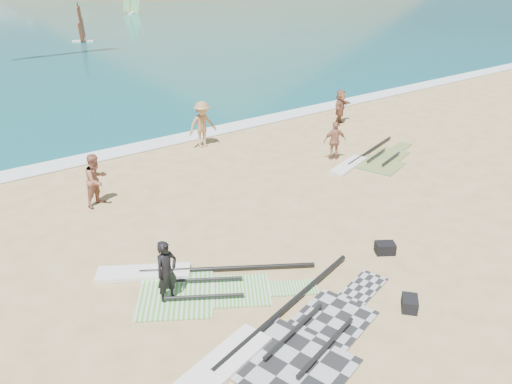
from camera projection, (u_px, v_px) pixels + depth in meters
ground at (372, 272)px, 12.89m from camera, size 300.00×300.00×0.00m
surf_line at (158, 144)px, 21.85m from camera, size 300.00×1.20×0.04m
rig_grey at (277, 345)px, 10.36m from camera, size 6.54×3.49×0.21m
rig_green at (186, 282)px, 12.39m from camera, size 4.94×4.18×0.20m
rig_orange at (370, 160)px, 19.92m from camera, size 5.20×2.87×0.20m
gear_bag_near at (410, 304)px, 11.45m from camera, size 0.59×0.58×0.31m
gear_bag_far at (385, 248)px, 13.65m from camera, size 0.64×0.59×0.31m
person_wetsuit at (167, 272)px, 11.47m from camera, size 0.65×0.51×1.59m
beachgoer_left at (96, 180)px, 16.07m from camera, size 1.06×0.98×1.76m
beachgoer_mid at (202, 124)px, 21.13m from camera, size 1.29×0.75×1.99m
beachgoer_back at (335, 141)px, 19.83m from camera, size 1.00×0.75×1.58m
beachgoer_right at (340, 107)px, 24.21m from camera, size 1.64×1.06×1.69m
windsurfer_centre at (82, 30)px, 48.64m from camera, size 2.06×2.18×3.73m
windsurfer_right at (131, 5)px, 74.26m from camera, size 2.02×2.05×4.01m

